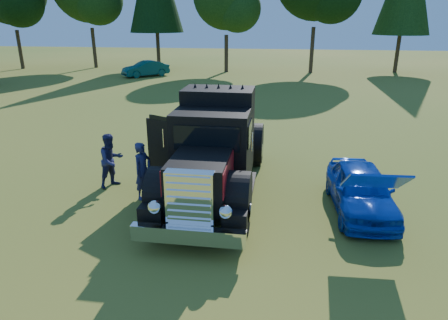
% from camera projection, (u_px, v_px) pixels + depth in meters
% --- Properties ---
extents(ground, '(120.00, 120.00, 0.00)m').
position_uv_depth(ground, '(219.00, 217.00, 10.47)').
color(ground, '#3F5E1B').
rests_on(ground, ground).
extents(diamond_t_truck, '(3.28, 7.16, 3.00)m').
position_uv_depth(diamond_t_truck, '(214.00, 154.00, 11.39)').
color(diamond_t_truck, black).
rests_on(diamond_t_truck, ground).
extents(hotrod_coupe, '(1.64, 4.05, 1.89)m').
position_uv_depth(hotrod_coupe, '(361.00, 189.00, 10.63)').
color(hotrod_coupe, '#07289D').
rests_on(hotrod_coupe, ground).
extents(spectator_near, '(0.61, 0.72, 1.67)m').
position_uv_depth(spectator_near, '(143.00, 171.00, 11.33)').
color(spectator_near, '#20244C').
rests_on(spectator_near, ground).
extents(spectator_far, '(0.97, 1.03, 1.68)m').
position_uv_depth(spectator_far, '(111.00, 160.00, 12.16)').
color(spectator_far, '#21284E').
rests_on(spectator_far, ground).
extents(distant_teal_car, '(3.95, 3.81, 1.34)m').
position_uv_depth(distant_teal_car, '(146.00, 69.00, 35.28)').
color(distant_teal_car, '#092E36').
rests_on(distant_teal_car, ground).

